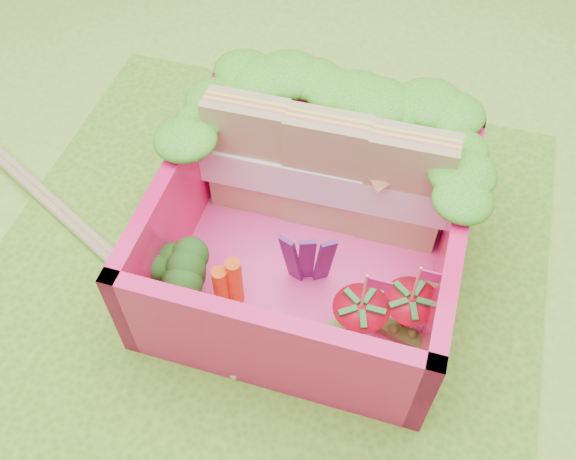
% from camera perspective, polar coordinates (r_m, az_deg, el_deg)
% --- Properties ---
extents(ground, '(14.00, 14.00, 0.00)m').
position_cam_1_polar(ground, '(3.11, -2.02, -3.53)').
color(ground, '#8BBE35').
rests_on(ground, ground).
extents(placemat, '(2.60, 2.60, 0.03)m').
position_cam_1_polar(placemat, '(3.10, -2.03, -3.38)').
color(placemat, '#569A22').
rests_on(placemat, ground).
extents(bento_floor, '(1.30, 1.30, 0.05)m').
position_cam_1_polar(bento_floor, '(3.06, 1.74, -2.95)').
color(bento_floor, '#FD409B').
rests_on(bento_floor, placemat).
extents(bento_box, '(1.30, 1.30, 0.55)m').
position_cam_1_polar(bento_box, '(2.86, 1.86, -0.14)').
color(bento_box, '#FF1565').
rests_on(bento_box, placemat).
extents(lettuce_ruffle, '(1.43, 0.77, 0.11)m').
position_cam_1_polar(lettuce_ruffle, '(2.93, 4.56, 10.97)').
color(lettuce_ruffle, '#228618').
rests_on(lettuce_ruffle, bento_box).
extents(sandwich_stack, '(1.19, 0.20, 0.66)m').
position_cam_1_polar(sandwich_stack, '(2.95, 3.41, 5.01)').
color(sandwich_stack, tan).
rests_on(sandwich_stack, bento_floor).
extents(broccoli, '(0.33, 0.33, 0.25)m').
position_cam_1_polar(broccoli, '(2.83, -10.00, -3.68)').
color(broccoli, '#5D9F4D').
rests_on(broccoli, bento_floor).
extents(carrot_sticks, '(0.13, 0.10, 0.29)m').
position_cam_1_polar(carrot_sticks, '(2.82, -5.31, -4.80)').
color(carrot_sticks, orange).
rests_on(carrot_sticks, bento_floor).
extents(purple_wedges, '(0.21, 0.08, 0.38)m').
position_cam_1_polar(purple_wedges, '(2.81, 1.74, -2.66)').
color(purple_wedges, '#551B60').
rests_on(purple_wedges, bento_floor).
extents(strawberry_left, '(0.24, 0.24, 0.48)m').
position_cam_1_polar(strawberry_left, '(2.74, 6.33, -8.04)').
color(strawberry_left, red).
rests_on(strawberry_left, bento_floor).
extents(strawberry_right, '(0.23, 0.23, 0.47)m').
position_cam_1_polar(strawberry_right, '(2.79, 10.57, -7.31)').
color(strawberry_right, red).
rests_on(strawberry_right, bento_floor).
extents(snap_peas, '(0.63, 0.63, 0.05)m').
position_cam_1_polar(snap_peas, '(2.87, 8.03, -7.95)').
color(snap_peas, green).
rests_on(snap_peas, bento_floor).
extents(chopsticks, '(2.24, 1.13, 0.04)m').
position_cam_1_polar(chopsticks, '(3.38, -18.44, 0.57)').
color(chopsticks, tan).
rests_on(chopsticks, placemat).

